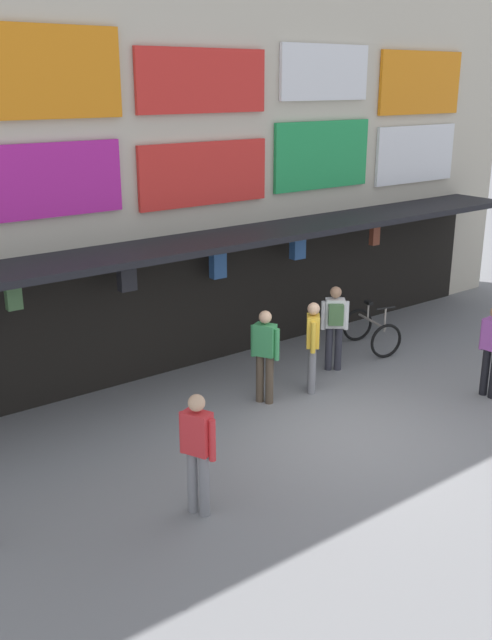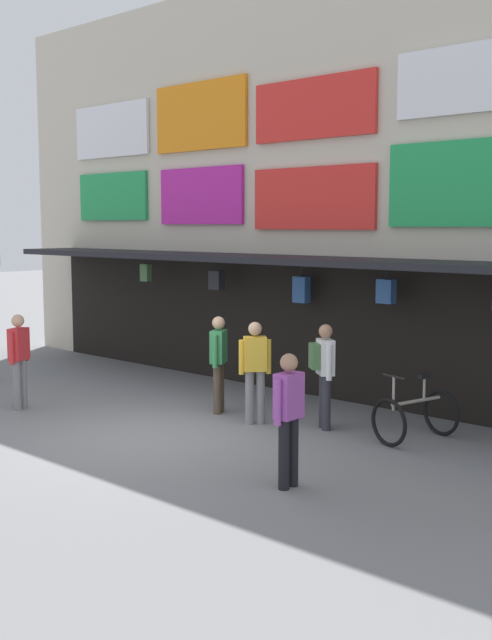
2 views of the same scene
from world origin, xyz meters
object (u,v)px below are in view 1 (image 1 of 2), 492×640
pedestrian_in_green (335,322)px  pedestrian_in_black (265,352)px  pedestrian_in_blue (198,448)px  bicycle_parked (372,331)px  pedestrian_in_purple (313,342)px

pedestrian_in_green → pedestrian_in_black: bearing=-170.1°
pedestrian_in_blue → bicycle_parked: bearing=24.6°
pedestrian_in_purple → pedestrian_in_black: bearing=171.2°
pedestrian_in_black → pedestrian_in_blue: 3.53m
bicycle_parked → pedestrian_in_purple: size_ratio=0.78×
pedestrian_in_blue → pedestrian_in_green: 5.39m
pedestrian_in_black → pedestrian_in_blue: same height
pedestrian_in_green → bicycle_parked: bearing=14.2°
bicycle_parked → pedestrian_in_green: bearing=-165.8°
pedestrian_in_blue → pedestrian_in_purple: 4.26m
pedestrian_in_black → pedestrian_in_purple: (0.97, -0.15, 0.00)m
bicycle_parked → pedestrian_in_black: bearing=-168.3°
bicycle_parked → pedestrian_in_black: pedestrian_in_black is taller
pedestrian_in_black → pedestrian_in_purple: same height
pedestrian_in_green → pedestrian_in_blue: bearing=-152.5°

